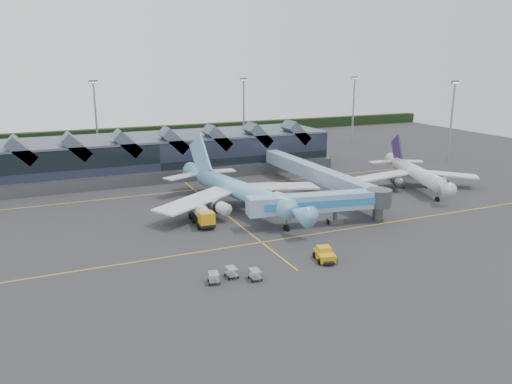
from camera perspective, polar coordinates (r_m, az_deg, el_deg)
name	(u,v)px	position (r m, az deg, el deg)	size (l,w,h in m)	color
ground	(242,227)	(85.61, -1.58, -4.05)	(260.00, 260.00, 0.00)	#2B2B2D
taxi_stripes	(222,212)	(94.50, -3.87, -2.25)	(120.00, 60.00, 0.01)	gold
tree_line_far	(129,133)	(189.32, -14.35, 6.54)	(260.00, 4.00, 4.00)	black
terminal	(151,155)	(127.10, -11.86, 4.15)	(90.00, 22.25, 12.52)	black
light_masts	(227,114)	(147.95, -3.30, 8.88)	(132.40, 42.56, 22.45)	gray
main_airliner	(238,190)	(94.80, -2.05, 0.26)	(35.01, 40.78, 13.15)	#75C7ED
regional_jet	(415,173)	(117.03, 17.72, 2.12)	(27.28, 30.54, 10.70)	silver
jet_bridge	(329,202)	(86.93, 8.40, -1.18)	(25.99, 7.97, 5.77)	#7DA1D0
fuel_truck	(201,212)	(87.94, -6.33, -2.33)	(3.29, 10.06, 3.35)	black
pushback_tug	(325,255)	(72.30, 7.86, -7.11)	(3.43, 4.59, 1.87)	gold
baggage_carts	(234,274)	(65.61, -2.58, -9.40)	(6.82, 3.94, 1.36)	#94979C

